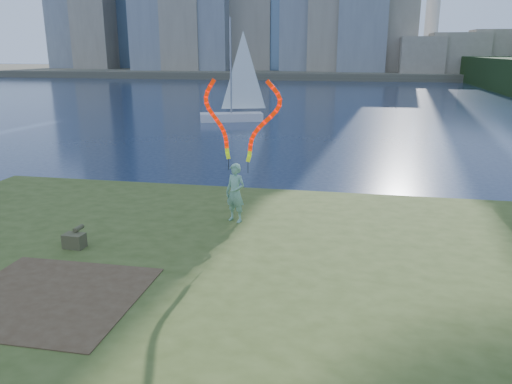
# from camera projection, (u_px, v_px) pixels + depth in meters

# --- Properties ---
(ground) EXTENTS (320.00, 320.00, 0.00)m
(ground) POSITION_uv_depth(u_px,v_px,m) (215.00, 273.00, 11.84)
(ground) COLOR #19263F
(ground) RESTS_ON ground
(grassy_knoll) EXTENTS (20.00, 18.00, 0.80)m
(grassy_knoll) POSITION_uv_depth(u_px,v_px,m) (183.00, 307.00, 9.58)
(grassy_knoll) COLOR #3A491A
(grassy_knoll) RESTS_ON ground
(dirt_patch) EXTENTS (3.20, 3.00, 0.02)m
(dirt_patch) POSITION_uv_depth(u_px,v_px,m) (50.00, 297.00, 8.99)
(dirt_patch) COLOR #47331E
(dirt_patch) RESTS_ON grassy_knoll
(far_shore) EXTENTS (320.00, 40.00, 1.20)m
(far_shore) POSITION_uv_depth(u_px,v_px,m) (339.00, 72.00, 101.34)
(far_shore) COLOR #514C3C
(far_shore) RESTS_ON ground
(woman_with_ribbons) EXTENTS (1.86, 0.81, 3.92)m
(woman_with_ribbons) POSITION_uv_depth(u_px,v_px,m) (236.00, 167.00, 12.62)
(woman_with_ribbons) COLOR #1C6743
(woman_with_ribbons) RESTS_ON grassy_knoll
(canvas_bag) EXTENTS (0.47, 0.54, 0.44)m
(canvas_bag) POSITION_uv_depth(u_px,v_px,m) (75.00, 240.00, 11.22)
(canvas_bag) COLOR #434726
(canvas_bag) RESTS_ON grassy_knoll
(sailboat) EXTENTS (4.82, 2.82, 7.32)m
(sailboat) POSITION_uv_depth(u_px,v_px,m) (235.00, 104.00, 36.47)
(sailboat) COLOR silver
(sailboat) RESTS_ON ground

